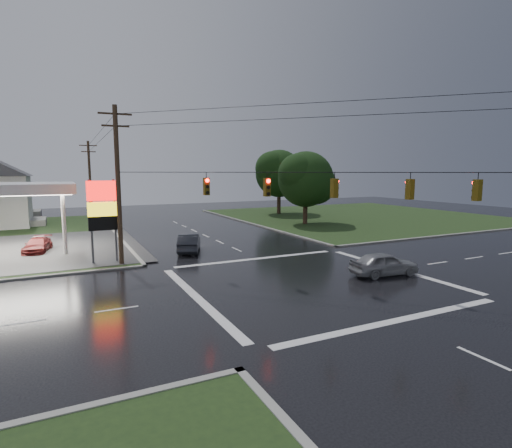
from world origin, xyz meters
name	(u,v)px	position (x,y,z in m)	size (l,w,h in m)	color
ground	(309,281)	(0.00, 0.00, 0.00)	(120.00, 120.00, 0.00)	black
grass_ne	(359,216)	(26.00, 26.00, 0.04)	(36.00, 36.00, 0.08)	#1D3015
pylon_sign	(103,208)	(-10.50, 10.50, 4.01)	(2.00, 0.35, 6.00)	#59595E
utility_pole_nw	(118,183)	(-9.50, 9.50, 5.72)	(2.20, 0.32, 11.00)	#382619
utility_pole_n	(90,179)	(-9.50, 38.00, 5.47)	(2.20, 0.32, 10.50)	#382619
traffic_signals	(312,173)	(0.02, -0.02, 6.48)	(26.87, 26.87, 1.47)	black
tree_ne_near	(307,179)	(14.14, 21.99, 5.56)	(7.99, 6.80, 8.98)	black
tree_ne_far	(280,174)	(17.15, 33.99, 6.18)	(8.46, 7.20, 9.80)	black
car_north	(189,243)	(-3.86, 11.87, 0.75)	(1.59, 4.55, 1.50)	black
car_crossing	(384,264)	(5.06, -0.86, 0.74)	(1.76, 4.37, 1.49)	gray
car_pump	(38,245)	(-15.03, 17.02, 0.59)	(1.65, 4.06, 1.18)	#5A1514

